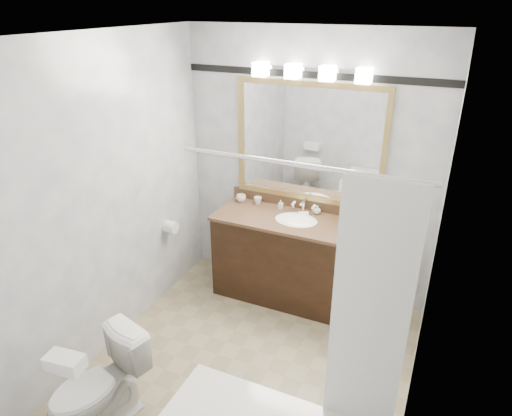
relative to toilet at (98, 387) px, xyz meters
The scene contains 14 objects.
room 1.47m from the toilet, 53.21° to the left, with size 2.42×2.62×2.52m.
vanity 2.06m from the toilet, 70.45° to the left, with size 1.53×0.58×0.97m.
mirror 2.58m from the toilet, 72.66° to the left, with size 1.40×0.04×1.10m.
vanity_light_bar 2.88m from the toilet, 72.24° to the left, with size 1.02×0.14×0.12m.
accent_stripe 2.91m from the toilet, 72.74° to the left, with size 2.40×0.01×0.06m, color black.
tp_roll 1.69m from the toilet, 105.92° to the left, with size 0.12×0.12×0.11m, color white.
toilet is the anchor object (origin of this frame).
tissue_box 0.43m from the toilet, 90.00° to the right, with size 0.23×0.12×0.09m, color white.
coffee_maker 2.40m from the toilet, 58.89° to the left, with size 0.19×0.25×0.37m.
cup_left 2.17m from the toilet, 88.68° to the left, with size 0.09×0.09×0.07m, color white.
cup_right 2.20m from the toilet, 83.96° to the left, with size 0.08×0.08×0.07m, color white.
soap_bottle_a 2.22m from the toilet, 77.29° to the left, with size 0.04×0.04×0.09m, color white.
soap_bottle_b 2.36m from the toilet, 68.96° to the left, with size 0.07×0.07×0.08m, color white.
soap_bar 2.24m from the toilet, 70.74° to the left, with size 0.09×0.06×0.03m, color beige.
Camera 1 is at (1.20, -2.55, 2.69)m, focal length 32.00 mm.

